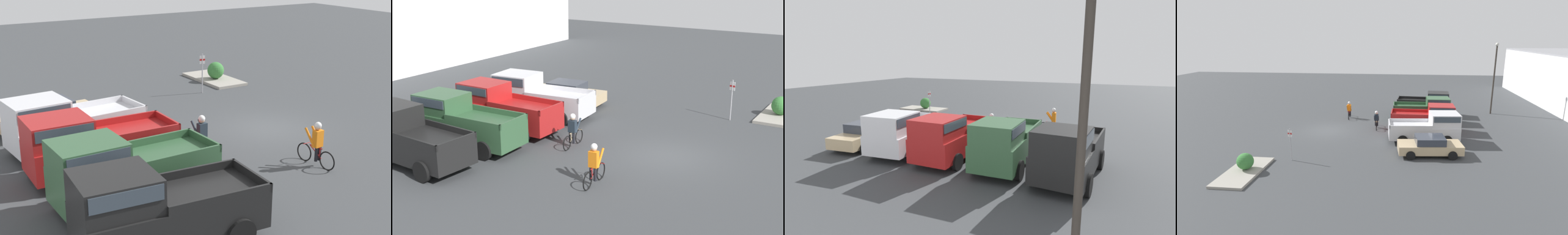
% 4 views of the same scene
% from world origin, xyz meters
% --- Properties ---
extents(ground_plane, '(80.00, 80.00, 0.00)m').
position_xyz_m(ground_plane, '(0.00, 0.00, 0.00)').
color(ground_plane, '#383A3D').
extents(pickup_truck_0, '(2.52, 5.24, 2.37)m').
position_xyz_m(pickup_truck_0, '(-6.42, 8.85, 1.22)').
color(pickup_truck_0, black).
rests_on(pickup_truck_0, ground_plane).
extents(pickup_truck_1, '(2.29, 5.23, 2.34)m').
position_xyz_m(pickup_truck_1, '(-3.67, 8.52, 1.20)').
color(pickup_truck_1, '#2D5133').
rests_on(pickup_truck_1, ground_plane).
extents(pickup_truck_2, '(2.24, 5.28, 2.28)m').
position_xyz_m(pickup_truck_2, '(-0.85, 8.53, 1.16)').
color(pickup_truck_2, maroon).
rests_on(pickup_truck_2, ground_plane).
extents(pickup_truck_3, '(2.67, 5.48, 2.26)m').
position_xyz_m(pickup_truck_3, '(1.90, 8.56, 1.16)').
color(pickup_truck_3, silver).
rests_on(pickup_truck_3, ground_plane).
extents(sedan_0, '(2.24, 4.48, 1.34)m').
position_xyz_m(sedan_0, '(4.75, 8.36, 0.68)').
color(sedan_0, tan).
rests_on(sedan_0, ground_plane).
extents(cyclist_0, '(1.82, 0.48, 1.60)m').
position_xyz_m(cyclist_0, '(-1.13, 4.14, 0.81)').
color(cyclist_0, black).
rests_on(cyclist_0, ground_plane).
extents(cyclist_1, '(1.84, 0.48, 1.69)m').
position_xyz_m(cyclist_1, '(-4.29, 1.13, 0.85)').
color(cyclist_1, black).
rests_on(cyclist_1, ground_plane).
extents(fire_lane_sign, '(0.09, 0.30, 2.17)m').
position_xyz_m(fire_lane_sign, '(6.65, -0.73, 1.32)').
color(fire_lane_sign, '#9E9EA3').
rests_on(fire_lane_sign, ground_plane).
extents(lamppost, '(0.36, 0.36, 7.26)m').
position_xyz_m(lamppost, '(-7.58, 15.57, 4.23)').
color(lamppost, '#2D2823').
rests_on(lamppost, ground_plane).
extents(curb_island, '(4.21, 1.99, 0.15)m').
position_xyz_m(curb_island, '(8.80, -2.89, 0.07)').
color(curb_island, gray).
rests_on(curb_island, ground_plane).
extents(shrub, '(1.00, 1.00, 1.00)m').
position_xyz_m(shrub, '(8.57, -2.87, 0.65)').
color(shrub, '#337033').
rests_on(shrub, curb_island).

